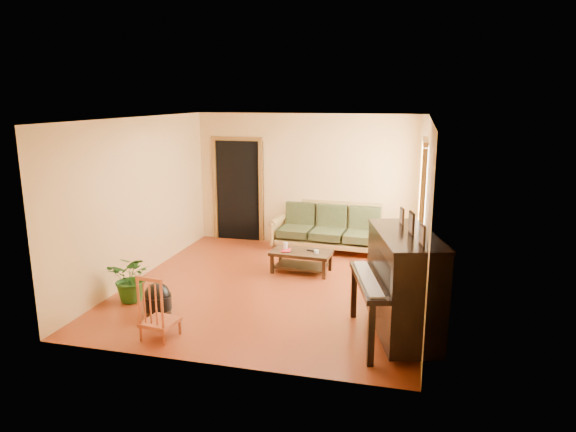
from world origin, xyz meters
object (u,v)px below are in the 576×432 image
(armchair, at_px, (398,270))
(piano, at_px, (404,287))
(potted_plant, at_px, (132,278))
(coffee_table, at_px, (302,262))
(red_chair, at_px, (159,306))
(sofa, at_px, (328,228))
(footstool, at_px, (158,304))
(ceramic_crock, at_px, (410,248))

(armchair, height_order, piano, piano)
(piano, bearing_deg, armchair, 79.28)
(piano, height_order, potted_plant, piano)
(coffee_table, relative_size, red_chair, 1.21)
(sofa, relative_size, footstool, 5.71)
(ceramic_crock, bearing_deg, coffee_table, -139.42)
(armchair, xyz_separation_m, footstool, (-3.11, -1.53, -0.23))
(red_chair, bearing_deg, coffee_table, 75.20)
(coffee_table, relative_size, armchair, 1.22)
(footstool, height_order, ceramic_crock, footstool)
(armchair, distance_m, footstool, 3.47)
(ceramic_crock, bearing_deg, armchair, -93.56)
(sofa, distance_m, footstool, 4.00)
(piano, distance_m, footstool, 3.25)
(ceramic_crock, xyz_separation_m, potted_plant, (-3.86, -3.34, 0.25))
(armchair, height_order, ceramic_crock, armchair)
(sofa, distance_m, armchair, 2.49)
(coffee_table, distance_m, potted_plant, 2.79)
(potted_plant, bearing_deg, red_chair, -45.94)
(armchair, relative_size, red_chair, 0.99)
(coffee_table, xyz_separation_m, armchair, (1.62, -0.72, 0.23))
(red_chair, bearing_deg, armchair, 44.44)
(sofa, height_order, red_chair, sofa)
(red_chair, distance_m, potted_plant, 1.36)
(coffee_table, height_order, potted_plant, potted_plant)
(coffee_table, xyz_separation_m, red_chair, (-1.16, -2.81, 0.23))
(footstool, relative_size, ceramic_crock, 1.70)
(armchair, relative_size, piano, 0.54)
(red_chair, relative_size, ceramic_crock, 3.79)
(piano, bearing_deg, sofa, 98.33)
(coffee_table, relative_size, footstool, 2.70)
(sofa, relative_size, coffee_table, 2.12)
(sofa, relative_size, red_chair, 2.56)
(potted_plant, bearing_deg, piano, -4.17)
(red_chair, xyz_separation_m, ceramic_crock, (2.92, 4.32, -0.31))
(coffee_table, bearing_deg, footstool, -123.28)
(sofa, bearing_deg, piano, -62.82)
(red_chair, bearing_deg, sofa, 79.13)
(armchair, bearing_deg, sofa, 110.44)
(potted_plant, bearing_deg, coffee_table, 41.10)
(red_chair, height_order, ceramic_crock, red_chair)
(armchair, height_order, potted_plant, armchair)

